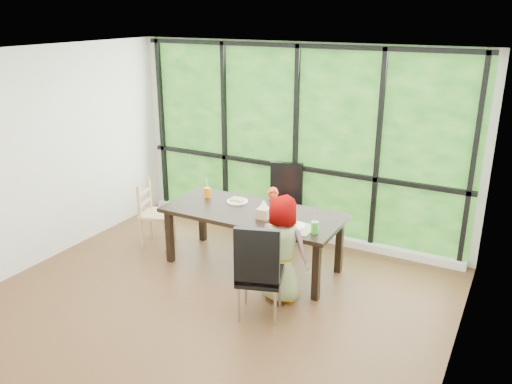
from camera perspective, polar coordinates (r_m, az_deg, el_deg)
ground at (r=6.00m, az=-4.75°, el=-11.90°), size 5.00×5.00×0.00m
back_wall at (r=7.33m, az=4.51°, el=5.43°), size 5.00×0.00×5.00m
foliage_backdrop at (r=7.32m, az=4.45°, el=5.40°), size 4.80×0.02×2.65m
window_mullions at (r=7.28m, az=4.32°, el=5.33°), size 4.80×0.06×2.65m
window_sill at (r=7.67m, az=3.95°, el=-4.20°), size 4.80×0.12×0.10m
dining_table at (r=6.59m, az=-0.36°, el=-5.15°), size 2.24×1.01×0.75m
chair_window_leather at (r=7.30m, az=2.98°, el=-1.27°), size 0.55×0.55×1.08m
chair_interior_leather at (r=5.52m, az=0.43°, el=-8.39°), size 0.58×0.58×1.08m
chair_end_beech at (r=7.30m, az=-10.71°, el=-2.36°), size 0.50×0.52×0.90m
child_toddler at (r=7.03m, az=1.86°, el=-2.96°), size 0.36×0.28×0.88m
child_older at (r=5.79m, az=2.83°, el=-6.20°), size 0.61×0.41×1.23m
placemat at (r=6.00m, az=3.96°, el=-3.82°), size 0.49×0.36×0.01m
plate_far at (r=6.75m, az=-2.04°, el=-1.03°), size 0.27×0.27×0.02m
plate_near at (r=6.02m, az=4.08°, el=-3.69°), size 0.28×0.28×0.02m
orange_cup at (r=6.93m, az=-5.31°, el=-0.04°), size 0.08×0.08×0.13m
green_cup at (r=5.85m, az=6.40°, el=-3.85°), size 0.09×0.09×0.14m
tissue_box at (r=6.22m, az=0.83°, el=-2.33°), size 0.14×0.14×0.12m
crepe_rolls_far at (r=6.74m, az=-2.05°, el=-0.82°), size 0.20×0.12×0.04m
crepe_rolls_near at (r=6.00m, az=4.09°, el=-3.46°), size 0.05×0.12×0.04m
straw_white at (r=6.90m, az=-5.34°, el=0.78°), size 0.01×0.04×0.20m
straw_pink at (r=5.80m, az=6.44°, el=-2.87°), size 0.01×0.04×0.20m
tissue at (r=6.18m, az=0.83°, el=-1.32°), size 0.12×0.12×0.11m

